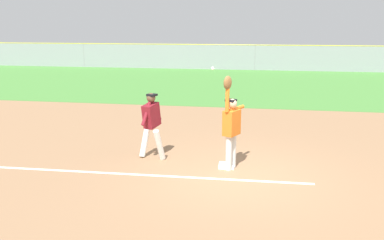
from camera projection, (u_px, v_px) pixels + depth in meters
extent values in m
plane|color=#936D4C|center=(236.00, 176.00, 9.50)|extent=(70.78, 70.78, 0.00)
cube|color=#478438|center=(252.00, 84.00, 23.90)|extent=(53.96, 14.39, 0.01)
cube|color=white|center=(57.00, 170.00, 9.84)|extent=(12.00, 0.35, 0.01)
cube|color=white|center=(227.00, 166.00, 10.05)|extent=(0.39, 0.39, 0.08)
cylinder|color=silver|center=(233.00, 151.00, 9.93)|extent=(0.20, 0.20, 0.85)
cylinder|color=silver|center=(229.00, 153.00, 9.77)|extent=(0.20, 0.20, 0.85)
cube|color=orange|center=(232.00, 123.00, 9.69)|extent=(0.43, 0.51, 0.60)
sphere|color=#DBAD84|center=(232.00, 104.00, 9.58)|extent=(0.31, 0.31, 0.23)
cube|color=black|center=(231.00, 100.00, 9.58)|extent=(0.29, 0.28, 0.05)
cylinder|color=orange|center=(227.00, 98.00, 9.37)|extent=(0.12, 0.12, 0.62)
cylinder|color=orange|center=(237.00, 109.00, 9.79)|extent=(0.35, 0.60, 0.09)
ellipsoid|color=brown|center=(228.00, 83.00, 9.29)|extent=(0.25, 0.31, 0.32)
cylinder|color=white|center=(159.00, 145.00, 10.42)|extent=(0.29, 0.46, 0.85)
cylinder|color=white|center=(145.00, 140.00, 10.82)|extent=(0.29, 0.46, 0.85)
cube|color=maroon|center=(151.00, 115.00, 10.45)|extent=(0.42, 0.58, 0.66)
sphere|color=brown|center=(151.00, 98.00, 10.34)|extent=(0.29, 0.29, 0.23)
cube|color=black|center=(152.00, 95.00, 10.31)|extent=(0.27, 0.26, 0.05)
cylinder|color=maroon|center=(156.00, 111.00, 10.62)|extent=(0.22, 0.41, 0.58)
cylinder|color=maroon|center=(146.00, 114.00, 10.24)|extent=(0.22, 0.41, 0.58)
sphere|color=white|center=(213.00, 68.00, 9.70)|extent=(0.07, 0.07, 0.07)
cube|color=#93999E|center=(255.00, 58.00, 30.60)|extent=(53.96, 0.06, 1.83)
cylinder|color=yellow|center=(255.00, 45.00, 30.38)|extent=(53.96, 0.06, 0.06)
cylinder|color=gray|center=(84.00, 56.00, 32.77)|extent=(0.08, 0.08, 1.83)
cylinder|color=gray|center=(255.00, 58.00, 30.60)|extent=(0.08, 0.08, 1.83)
cube|color=#B21E1E|center=(139.00, 58.00, 34.92)|extent=(4.55, 2.27, 0.55)
cube|color=#2D333D|center=(139.00, 52.00, 34.81)|extent=(2.34, 1.93, 0.40)
cylinder|color=black|center=(159.00, 60.00, 35.52)|extent=(0.62, 0.27, 0.60)
cylinder|color=black|center=(151.00, 62.00, 33.73)|extent=(0.62, 0.27, 0.60)
cylinder|color=black|center=(128.00, 60.00, 36.23)|extent=(0.62, 0.27, 0.60)
cylinder|color=black|center=(119.00, 62.00, 34.44)|extent=(0.62, 0.27, 0.60)
cube|color=black|center=(199.00, 58.00, 34.14)|extent=(4.51, 2.17, 0.55)
cube|color=#2D333D|center=(199.00, 53.00, 34.03)|extent=(2.30, 1.88, 0.40)
cylinder|color=black|center=(218.00, 61.00, 34.78)|extent=(0.61, 0.26, 0.60)
cylinder|color=black|center=(214.00, 63.00, 32.98)|extent=(0.61, 0.26, 0.60)
cylinder|color=black|center=(185.00, 60.00, 35.42)|extent=(0.61, 0.26, 0.60)
cylinder|color=black|center=(179.00, 62.00, 33.62)|extent=(0.61, 0.26, 0.60)
cube|color=white|center=(268.00, 59.00, 33.28)|extent=(4.58, 2.37, 0.55)
cube|color=#2D333D|center=(268.00, 53.00, 33.17)|extent=(2.38, 1.98, 0.40)
cylinder|color=black|center=(286.00, 62.00, 33.85)|extent=(0.62, 0.28, 0.60)
cylinder|color=black|center=(285.00, 64.00, 32.07)|extent=(0.62, 0.28, 0.60)
cylinder|color=black|center=(251.00, 61.00, 34.62)|extent=(0.62, 0.28, 0.60)
cylinder|color=black|center=(248.00, 63.00, 32.84)|extent=(0.62, 0.28, 0.60)
cube|color=#B7B7BC|center=(329.00, 60.00, 32.52)|extent=(4.44, 1.99, 0.55)
cube|color=#2D333D|center=(330.00, 54.00, 32.41)|extent=(2.23, 1.79, 0.40)
cylinder|color=black|center=(346.00, 63.00, 33.23)|extent=(0.60, 0.23, 0.60)
cylinder|color=black|center=(350.00, 65.00, 31.41)|extent=(0.60, 0.23, 0.60)
cylinder|color=black|center=(309.00, 62.00, 33.75)|extent=(0.60, 0.23, 0.60)
cylinder|color=black|center=(311.00, 65.00, 31.93)|extent=(0.60, 0.23, 0.60)
cylinder|color=black|center=(378.00, 63.00, 33.11)|extent=(0.62, 0.28, 0.60)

